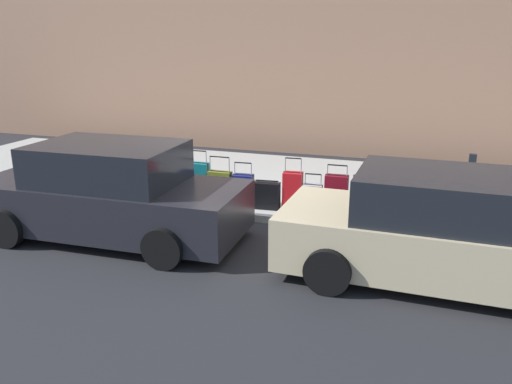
# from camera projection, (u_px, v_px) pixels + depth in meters

# --- Properties ---
(ground_plane) EXTENTS (40.00, 40.00, 0.00)m
(ground_plane) POSITION_uv_depth(u_px,v_px,m) (234.00, 220.00, 9.67)
(ground_plane) COLOR black
(sidewalk_curb) EXTENTS (18.00, 5.00, 0.14)m
(sidewalk_curb) POSITION_uv_depth(u_px,v_px,m) (272.00, 182.00, 11.92)
(sidewalk_curb) COLOR #9E9B93
(sidewalk_curb) RESTS_ON ground_plane
(suitcase_navy_0) EXTENTS (0.38, 0.22, 0.87)m
(suitcase_navy_0) POSITION_uv_depth(u_px,v_px,m) (413.00, 206.00, 9.02)
(suitcase_navy_0) COLOR navy
(suitcase_navy_0) RESTS_ON sidewalk_curb
(suitcase_olive_1) EXTENTS (0.47, 0.25, 0.83)m
(suitcase_olive_1) POSITION_uv_depth(u_px,v_px,m) (386.00, 203.00, 9.19)
(suitcase_olive_1) COLOR #59601E
(suitcase_olive_1) RESTS_ON sidewalk_curb
(suitcase_teal_2) EXTENTS (0.35, 0.23, 0.81)m
(suitcase_teal_2) POSITION_uv_depth(u_px,v_px,m) (360.00, 204.00, 9.28)
(suitcase_teal_2) COLOR #0F606B
(suitcase_teal_2) RESTS_ON sidewalk_curb
(suitcase_maroon_3) EXTENTS (0.42, 0.23, 0.98)m
(suitcase_maroon_3) POSITION_uv_depth(u_px,v_px,m) (336.00, 196.00, 9.34)
(suitcase_maroon_3) COLOR maroon
(suitcase_maroon_3) RESTS_ON sidewalk_curb
(suitcase_silver_4) EXTENTS (0.37, 0.23, 0.78)m
(suitcase_silver_4) POSITION_uv_depth(u_px,v_px,m) (312.00, 199.00, 9.50)
(suitcase_silver_4) COLOR #9EA0A8
(suitcase_silver_4) RESTS_ON sidewalk_curb
(suitcase_red_5) EXTENTS (0.38, 0.27, 1.03)m
(suitcase_red_5) POSITION_uv_depth(u_px,v_px,m) (293.00, 191.00, 9.69)
(suitcase_red_5) COLOR red
(suitcase_red_5) RESTS_ON sidewalk_curb
(suitcase_black_6) EXTENTS (0.51, 0.23, 0.58)m
(suitcase_black_6) POSITION_uv_depth(u_px,v_px,m) (267.00, 196.00, 9.78)
(suitcase_black_6) COLOR black
(suitcase_black_6) RESTS_ON sidewalk_curb
(suitcase_navy_7) EXTENTS (0.41, 0.26, 0.88)m
(suitcase_navy_7) POSITION_uv_depth(u_px,v_px,m) (243.00, 190.00, 9.95)
(suitcase_navy_7) COLOR navy
(suitcase_navy_7) RESTS_ON sidewalk_curb
(suitcase_olive_8) EXTENTS (0.47, 0.20, 0.96)m
(suitcase_olive_8) POSITION_uv_depth(u_px,v_px,m) (220.00, 187.00, 10.08)
(suitcase_olive_8) COLOR #59601E
(suitcase_olive_8) RESTS_ON sidewalk_curb
(suitcase_teal_9) EXTENTS (0.38, 0.21, 1.04)m
(suitcase_teal_9) POSITION_uv_depth(u_px,v_px,m) (200.00, 182.00, 10.27)
(suitcase_teal_9) COLOR #0F606B
(suitcase_teal_9) RESTS_ON sidewalk_curb
(suitcase_maroon_10) EXTENTS (0.41, 0.25, 0.88)m
(suitcase_maroon_10) POSITION_uv_depth(u_px,v_px,m) (178.00, 184.00, 10.30)
(suitcase_maroon_10) COLOR maroon
(suitcase_maroon_10) RESTS_ON sidewalk_curb
(fire_hydrant) EXTENTS (0.39, 0.21, 0.71)m
(fire_hydrant) POSITION_uv_depth(u_px,v_px,m) (151.00, 179.00, 10.54)
(fire_hydrant) COLOR #D89E0C
(fire_hydrant) RESTS_ON sidewalk_curb
(bollard_post) EXTENTS (0.16, 0.16, 0.92)m
(bollard_post) POSITION_uv_depth(u_px,v_px,m) (118.00, 174.00, 10.58)
(bollard_post) COLOR brown
(bollard_post) RESTS_ON sidewalk_curb
(parking_meter) EXTENTS (0.12, 0.09, 1.27)m
(parking_meter) POSITION_uv_depth(u_px,v_px,m) (470.00, 179.00, 8.79)
(parking_meter) COLOR slate
(parking_meter) RESTS_ON sidewalk_curb
(parked_car_beige_0) EXTENTS (4.46, 2.09, 1.56)m
(parked_car_beige_0) POSITION_uv_depth(u_px,v_px,m) (441.00, 232.00, 7.05)
(parked_car_beige_0) COLOR tan
(parked_car_beige_0) RESTS_ON ground_plane
(parked_car_charcoal_1) EXTENTS (4.60, 2.12, 1.63)m
(parked_car_charcoal_1) POSITION_uv_depth(u_px,v_px,m) (111.00, 194.00, 8.64)
(parked_car_charcoal_1) COLOR black
(parked_car_charcoal_1) RESTS_ON ground_plane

